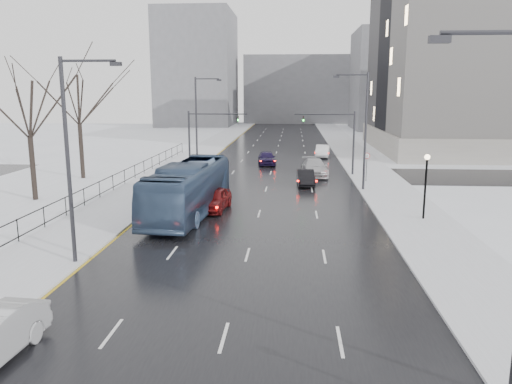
% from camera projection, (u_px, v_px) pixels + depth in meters
% --- Properties ---
extents(road, '(16.00, 150.00, 0.04)m').
position_uv_depth(road, '(275.00, 159.00, 63.25)').
color(road, black).
rests_on(road, ground).
extents(cross_road, '(130.00, 10.00, 0.04)m').
position_uv_depth(cross_road, '(270.00, 175.00, 51.52)').
color(cross_road, black).
rests_on(cross_road, ground).
extents(sidewalk_left, '(5.00, 150.00, 0.16)m').
position_uv_depth(sidewalk_left, '(193.00, 158.00, 64.01)').
color(sidewalk_left, silver).
rests_on(sidewalk_left, ground).
extents(sidewalk_right, '(5.00, 150.00, 0.16)m').
position_uv_depth(sidewalk_right, '(358.00, 160.00, 62.48)').
color(sidewalk_right, silver).
rests_on(sidewalk_right, ground).
extents(park_strip, '(14.00, 150.00, 0.12)m').
position_uv_depth(park_strip, '(121.00, 157.00, 64.70)').
color(park_strip, white).
rests_on(park_strip, ground).
extents(tree_park_d, '(8.75, 8.75, 12.50)m').
position_uv_depth(tree_park_d, '(36.00, 201.00, 39.13)').
color(tree_park_d, black).
rests_on(tree_park_d, ground).
extents(tree_park_e, '(9.45, 9.45, 13.50)m').
position_uv_depth(tree_park_e, '(83.00, 179.00, 48.94)').
color(tree_park_e, black).
rests_on(tree_park_e, ground).
extents(iron_fence, '(0.06, 70.00, 1.30)m').
position_uv_depth(iron_fence, '(72.00, 202.00, 34.69)').
color(iron_fence, black).
rests_on(iron_fence, sidewalk_left).
extents(streetlight_r_mid, '(2.95, 0.25, 10.00)m').
position_uv_depth(streetlight_r_mid, '(363.00, 126.00, 42.00)').
color(streetlight_r_mid, '#2D2D33').
rests_on(streetlight_r_mid, ground).
extents(streetlight_l_near, '(2.95, 0.25, 10.00)m').
position_uv_depth(streetlight_l_near, '(72.00, 152.00, 23.64)').
color(streetlight_l_near, '#2D2D33').
rests_on(streetlight_l_near, ground).
extents(streetlight_l_far, '(2.95, 0.25, 10.00)m').
position_uv_depth(streetlight_l_far, '(198.00, 118.00, 54.92)').
color(streetlight_l_far, '#2D2D33').
rests_on(streetlight_l_far, ground).
extents(lamppost_r_mid, '(0.36, 0.36, 4.28)m').
position_uv_depth(lamppost_r_mid, '(426.00, 177.00, 32.55)').
color(lamppost_r_mid, black).
rests_on(lamppost_r_mid, sidewalk_right).
extents(mast_signal_right, '(6.10, 0.33, 6.50)m').
position_uv_depth(mast_signal_right, '(343.00, 135.00, 50.18)').
color(mast_signal_right, '#2D2D33').
rests_on(mast_signal_right, ground).
extents(mast_signal_left, '(6.10, 0.33, 6.50)m').
position_uv_depth(mast_signal_left, '(199.00, 134.00, 51.25)').
color(mast_signal_left, '#2D2D33').
rests_on(mast_signal_left, ground).
extents(no_uturn_sign, '(0.60, 0.06, 2.70)m').
position_uv_depth(no_uturn_sign, '(367.00, 159.00, 46.49)').
color(no_uturn_sign, '#2D2D33').
rests_on(no_uturn_sign, sidewalk_right).
extents(bldg_far_right, '(24.00, 20.00, 22.00)m').
position_uv_depth(bldg_far_right, '(408.00, 80.00, 112.83)').
color(bldg_far_right, slate).
rests_on(bldg_far_right, ground).
extents(bldg_far_left, '(18.00, 22.00, 28.00)m').
position_uv_depth(bldg_far_left, '(198.00, 69.00, 125.65)').
color(bldg_far_left, slate).
rests_on(bldg_far_left, ground).
extents(bldg_far_center, '(30.00, 18.00, 18.00)m').
position_uv_depth(bldg_far_center, '(300.00, 90.00, 139.41)').
color(bldg_far_center, slate).
rests_on(bldg_far_center, ground).
extents(bus, '(3.97, 13.24, 3.64)m').
position_uv_depth(bus, '(189.00, 189.00, 34.24)').
color(bus, '#384E6E').
rests_on(bus, road).
extents(sedan_center_near, '(2.36, 4.91, 1.62)m').
position_uv_depth(sedan_center_near, '(214.00, 199.00, 35.77)').
color(sedan_center_near, maroon).
rests_on(sedan_center_near, road).
extents(sedan_right_near, '(1.66, 4.31, 1.40)m').
position_uv_depth(sedan_right_near, '(306.00, 178.00, 45.31)').
color(sedan_right_near, black).
rests_on(sedan_right_near, road).
extents(sedan_right_far, '(2.79, 5.99, 1.69)m').
position_uv_depth(sedan_right_far, '(314.00, 167.00, 50.49)').
color(sedan_right_far, '#AFAEB2').
rests_on(sedan_right_far, road).
extents(sedan_center_far, '(2.41, 4.93, 1.62)m').
position_uv_depth(sedan_center_far, '(267.00, 158.00, 58.22)').
color(sedan_center_far, '#1D133B').
rests_on(sedan_center_far, road).
extents(sedan_right_distant, '(2.17, 4.91, 1.57)m').
position_uv_depth(sedan_right_distant, '(323.00, 151.00, 65.08)').
color(sedan_right_distant, white).
rests_on(sedan_right_distant, road).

